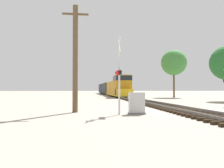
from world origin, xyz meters
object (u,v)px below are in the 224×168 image
object	(u,v)px
relay_cabinet	(137,103)
utility_pole	(75,57)
tree_mid_background	(174,63)
crossing_signal_near	(119,73)
freight_train	(109,88)

from	to	relation	value
relay_cabinet	utility_pole	distance (m)	5.24
relay_cabinet	tree_mid_background	xyz separation A→B (m)	(13.90, 26.95, 6.06)
crossing_signal_near	relay_cabinet	world-z (taller)	crossing_signal_near
relay_cabinet	tree_mid_background	world-z (taller)	tree_mid_background
utility_pole	tree_mid_background	size ratio (longest dim) A/B	0.80
freight_train	crossing_signal_near	world-z (taller)	crossing_signal_near
freight_train	tree_mid_background	xyz separation A→B (m)	(10.28, -20.73, 4.91)
freight_train	crossing_signal_near	bearing A→B (deg)	-95.71
utility_pole	tree_mid_background	xyz separation A→B (m)	(17.80, 25.30, 2.97)
relay_cabinet	crossing_signal_near	bearing A→B (deg)	-173.95
utility_pole	freight_train	bearing A→B (deg)	80.72
utility_pole	tree_mid_background	bearing A→B (deg)	54.88
relay_cabinet	utility_pole	size ratio (longest dim) A/B	0.19
relay_cabinet	tree_mid_background	size ratio (longest dim) A/B	0.15
crossing_signal_near	relay_cabinet	bearing A→B (deg)	97.88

